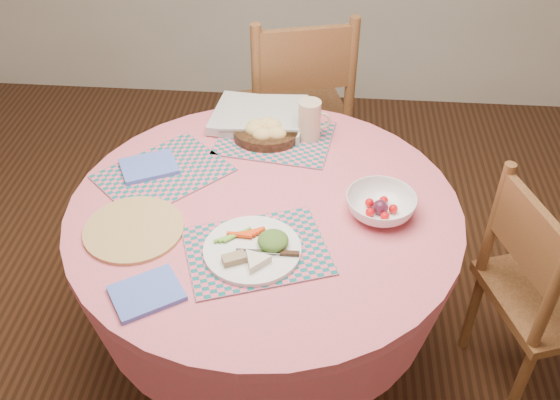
{
  "coord_description": "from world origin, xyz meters",
  "views": [
    {
      "loc": [
        0.17,
        -1.49,
        2.01
      ],
      "look_at": [
        0.05,
        0.0,
        0.78
      ],
      "focal_mm": 40.0,
      "sensor_mm": 36.0,
      "label": 1
    }
  ],
  "objects_px": {
    "chair_right": "(541,291)",
    "bread_bowl": "(265,132)",
    "dining_table": "(265,251)",
    "fruit_bowl": "(381,206)",
    "latte_mug": "(310,120)",
    "wicker_trivet": "(134,229)",
    "dinner_plate": "(254,249)",
    "chair_back": "(296,112)"
  },
  "relations": [
    {
      "from": "chair_right",
      "to": "bread_bowl",
      "type": "xyz_separation_m",
      "value": [
        -0.95,
        0.39,
        0.33
      ]
    },
    {
      "from": "dining_table",
      "to": "fruit_bowl",
      "type": "height_order",
      "value": "fruit_bowl"
    },
    {
      "from": "fruit_bowl",
      "to": "latte_mug",
      "type": "bearing_deg",
      "value": 120.56
    },
    {
      "from": "dining_table",
      "to": "wicker_trivet",
      "type": "height_order",
      "value": "wicker_trivet"
    },
    {
      "from": "dinner_plate",
      "to": "fruit_bowl",
      "type": "relative_size",
      "value": 1.01
    },
    {
      "from": "dining_table",
      "to": "chair_back",
      "type": "relative_size",
      "value": 1.2
    },
    {
      "from": "latte_mug",
      "to": "fruit_bowl",
      "type": "height_order",
      "value": "latte_mug"
    },
    {
      "from": "chair_back",
      "to": "latte_mug",
      "type": "distance_m",
      "value": 0.61
    },
    {
      "from": "dinner_plate",
      "to": "latte_mug",
      "type": "bearing_deg",
      "value": 77.99
    },
    {
      "from": "dinner_plate",
      "to": "bread_bowl",
      "type": "bearing_deg",
      "value": 92.72
    },
    {
      "from": "wicker_trivet",
      "to": "chair_right",
      "type": "bearing_deg",
      "value": 5.59
    },
    {
      "from": "fruit_bowl",
      "to": "wicker_trivet",
      "type": "bearing_deg",
      "value": -169.25
    },
    {
      "from": "dining_table",
      "to": "dinner_plate",
      "type": "distance_m",
      "value": 0.3
    },
    {
      "from": "chair_right",
      "to": "fruit_bowl",
      "type": "bearing_deg",
      "value": 70.29
    },
    {
      "from": "dinner_plate",
      "to": "latte_mug",
      "type": "height_order",
      "value": "latte_mug"
    },
    {
      "from": "chair_back",
      "to": "bread_bowl",
      "type": "bearing_deg",
      "value": 66.65
    },
    {
      "from": "chair_back",
      "to": "dinner_plate",
      "type": "relative_size",
      "value": 3.65
    },
    {
      "from": "chair_back",
      "to": "fruit_bowl",
      "type": "xyz_separation_m",
      "value": [
        0.31,
        -0.92,
        0.25
      ]
    },
    {
      "from": "wicker_trivet",
      "to": "bread_bowl",
      "type": "xyz_separation_m",
      "value": [
        0.34,
        0.51,
        0.03
      ]
    },
    {
      "from": "wicker_trivet",
      "to": "fruit_bowl",
      "type": "relative_size",
      "value": 1.07
    },
    {
      "from": "chair_back",
      "to": "bread_bowl",
      "type": "distance_m",
      "value": 0.61
    },
    {
      "from": "dining_table",
      "to": "dinner_plate",
      "type": "bearing_deg",
      "value": -91.45
    },
    {
      "from": "chair_back",
      "to": "bread_bowl",
      "type": "relative_size",
      "value": 4.48
    },
    {
      "from": "chair_right",
      "to": "wicker_trivet",
      "type": "relative_size",
      "value": 2.95
    },
    {
      "from": "latte_mug",
      "to": "chair_back",
      "type": "bearing_deg",
      "value": 98.38
    },
    {
      "from": "latte_mug",
      "to": "dinner_plate",
      "type": "bearing_deg",
      "value": -102.01
    },
    {
      "from": "fruit_bowl",
      "to": "dining_table",
      "type": "bearing_deg",
      "value": 179.28
    },
    {
      "from": "dining_table",
      "to": "chair_right",
      "type": "distance_m",
      "value": 0.93
    },
    {
      "from": "dining_table",
      "to": "bread_bowl",
      "type": "bearing_deg",
      "value": 95.14
    },
    {
      "from": "wicker_trivet",
      "to": "fruit_bowl",
      "type": "bearing_deg",
      "value": 10.75
    },
    {
      "from": "latte_mug",
      "to": "fruit_bowl",
      "type": "distance_m",
      "value": 0.47
    },
    {
      "from": "latte_mug",
      "to": "bread_bowl",
      "type": "bearing_deg",
      "value": -170.52
    },
    {
      "from": "dining_table",
      "to": "chair_back",
      "type": "bearing_deg",
      "value": 87.1
    },
    {
      "from": "bread_bowl",
      "to": "latte_mug",
      "type": "distance_m",
      "value": 0.16
    },
    {
      "from": "dining_table",
      "to": "dinner_plate",
      "type": "xyz_separation_m",
      "value": [
        -0.01,
        -0.21,
        0.22
      ]
    },
    {
      "from": "dining_table",
      "to": "dinner_plate",
      "type": "relative_size",
      "value": 4.39
    },
    {
      "from": "fruit_bowl",
      "to": "bread_bowl",
      "type": "bearing_deg",
      "value": 136.5
    },
    {
      "from": "chair_back",
      "to": "bread_bowl",
      "type": "xyz_separation_m",
      "value": [
        -0.08,
        -0.55,
        0.25
      ]
    },
    {
      "from": "dining_table",
      "to": "fruit_bowl",
      "type": "distance_m",
      "value": 0.43
    },
    {
      "from": "dining_table",
      "to": "latte_mug",
      "type": "relative_size",
      "value": 8.56
    },
    {
      "from": "chair_back",
      "to": "wicker_trivet",
      "type": "relative_size",
      "value": 3.43
    },
    {
      "from": "latte_mug",
      "to": "fruit_bowl",
      "type": "bearing_deg",
      "value": -59.44
    }
  ]
}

